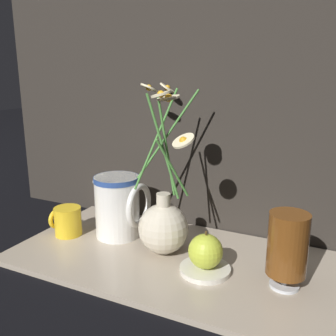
{
  "coord_description": "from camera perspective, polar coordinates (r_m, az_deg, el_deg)",
  "views": [
    {
      "loc": [
        0.31,
        -0.66,
        0.4
      ],
      "look_at": [
        -0.01,
        0.0,
        0.21
      ],
      "focal_mm": 40.0,
      "sensor_mm": 36.0,
      "label": 1
    }
  ],
  "objects": [
    {
      "name": "shelf",
      "position": [
        0.83,
        0.45,
        -13.63
      ],
      "size": [
        0.68,
        0.35,
        0.01
      ],
      "color": "tan",
      "rests_on": "ground_plane"
    },
    {
      "name": "ceramic_pitcher",
      "position": [
        0.89,
        -7.53,
        -5.46
      ],
      "size": [
        0.13,
        0.11,
        0.16
      ],
      "color": "white",
      "rests_on": "shelf"
    },
    {
      "name": "backdrop_wall",
      "position": [
        0.92,
        6.15,
        24.12
      ],
      "size": [
        1.18,
        0.02,
        1.1
      ],
      "color": "#2D2823",
      "rests_on": "ground_plane"
    },
    {
      "name": "vase_with_flowers",
      "position": [
        0.81,
        -0.68,
        -8.28
      ],
      "size": [
        0.19,
        0.24,
        0.36
      ],
      "color": "beige",
      "rests_on": "shelf"
    },
    {
      "name": "tea_glass",
      "position": [
        0.71,
        17.76,
        -11.19
      ],
      "size": [
        0.07,
        0.07,
        0.14
      ],
      "color": "silver",
      "rests_on": "shelf"
    },
    {
      "name": "ground_plane",
      "position": [
        0.83,
        0.45,
        -13.99
      ],
      "size": [
        6.0,
        6.0,
        0.0
      ],
      "primitive_type": "plane",
      "color": "black"
    },
    {
      "name": "yellow_mug",
      "position": [
        0.94,
        -15.13,
        -7.79
      ],
      "size": [
        0.07,
        0.06,
        0.07
      ],
      "color": "yellow",
      "rests_on": "shelf"
    },
    {
      "name": "saucer_plate",
      "position": [
        0.77,
        5.67,
        -15.12
      ],
      "size": [
        0.1,
        0.1,
        0.01
      ],
      "color": "silver",
      "rests_on": "shelf"
    },
    {
      "name": "orange_fruit",
      "position": [
        0.75,
        5.74,
        -12.51
      ],
      "size": [
        0.07,
        0.07,
        0.08
      ],
      "color": "#B7C638",
      "rests_on": "saucer_plate"
    }
  ]
}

